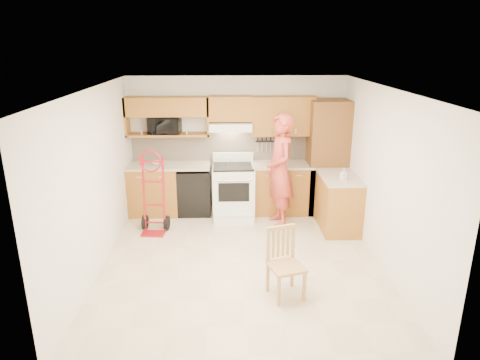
{
  "coord_description": "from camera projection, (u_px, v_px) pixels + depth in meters",
  "views": [
    {
      "loc": [
        -0.21,
        -5.63,
        3.09
      ],
      "look_at": [
        0.0,
        0.5,
        1.1
      ],
      "focal_mm": 32.16,
      "sensor_mm": 36.0,
      "label": 1
    }
  ],
  "objects": [
    {
      "name": "wall_right",
      "position": [
        385.0,
        179.0,
        5.99
      ],
      "size": [
        0.02,
        4.5,
        2.5
      ],
      "primitive_type": "cube",
      "color": "white",
      "rests_on": "ground"
    },
    {
      "name": "lower_cab_left",
      "position": [
        154.0,
        190.0,
        7.98
      ],
      "size": [
        0.9,
        0.6,
        0.9
      ],
      "primitive_type": "cube",
      "color": "#976222",
      "rests_on": "ground"
    },
    {
      "name": "wall_front",
      "position": [
        251.0,
        260.0,
        3.78
      ],
      "size": [
        4.0,
        0.02,
        2.5
      ],
      "primitive_type": "cube",
      "color": "white",
      "rests_on": "ground"
    },
    {
      "name": "countertop_return",
      "position": [
        340.0,
        177.0,
        7.18
      ],
      "size": [
        0.63,
        1.0,
        0.04
      ],
      "primitive_type": "cube",
      "color": "beige",
      "rests_on": "cab_return_right"
    },
    {
      "name": "countertop_right",
      "position": [
        282.0,
        165.0,
        7.91
      ],
      "size": [
        1.14,
        0.63,
        0.04
      ],
      "primitive_type": "cube",
      "color": "beige",
      "rests_on": "lower_cab_right"
    },
    {
      "name": "knife_strip",
      "position": [
        266.0,
        145.0,
        8.05
      ],
      "size": [
        0.4,
        0.05,
        0.29
      ],
      "primitive_type": null,
      "color": "black",
      "rests_on": "backsplash"
    },
    {
      "name": "pantry_tall",
      "position": [
        327.0,
        157.0,
        7.9
      ],
      "size": [
        0.7,
        0.6,
        2.1
      ],
      "primitive_type": "cube",
      "color": "brown",
      "rests_on": "ground"
    },
    {
      "name": "cab_return_right",
      "position": [
        338.0,
        203.0,
        7.32
      ],
      "size": [
        0.6,
        1.0,
        0.9
      ],
      "primitive_type": "cube",
      "color": "#976222",
      "rests_on": "ground"
    },
    {
      "name": "upper_cab_left",
      "position": [
        167.0,
        106.0,
        7.65
      ],
      "size": [
        1.5,
        0.33,
        0.34
      ],
      "primitive_type": "cube",
      "color": "#976222",
      "rests_on": "wall_back"
    },
    {
      "name": "countertop_left",
      "position": [
        169.0,
        166.0,
        7.85
      ],
      "size": [
        1.5,
        0.63,
        0.04
      ],
      "primitive_type": "cube",
      "color": "beige",
      "rests_on": "lower_cab_left"
    },
    {
      "name": "bowl",
      "position": [
        158.0,
        163.0,
        7.82
      ],
      "size": [
        0.24,
        0.24,
        0.06
      ],
      "primitive_type": "imported",
      "rotation": [
        0.0,
        0.0,
        0.0
      ],
      "color": "white",
      "rests_on": "countertop_left"
    },
    {
      "name": "range",
      "position": [
        234.0,
        187.0,
        7.82
      ],
      "size": [
        0.76,
        0.99,
        1.11
      ],
      "primitive_type": null,
      "color": "white",
      "rests_on": "ground"
    },
    {
      "name": "wall_left",
      "position": [
        94.0,
        182.0,
        5.86
      ],
      "size": [
        0.02,
        4.5,
        2.5
      ],
      "primitive_type": "cube",
      "color": "white",
      "rests_on": "ground"
    },
    {
      "name": "backsplash",
      "position": [
        237.0,
        147.0,
        8.07
      ],
      "size": [
        3.92,
        0.03,
        0.55
      ],
      "primitive_type": "cube",
      "color": "beige",
      "rests_on": "wall_back"
    },
    {
      "name": "hand_truck",
      "position": [
        152.0,
        196.0,
        7.1
      ],
      "size": [
        0.55,
        0.51,
        1.28
      ],
      "primitive_type": null,
      "rotation": [
        0.0,
        0.0,
        -0.1
      ],
      "color": "#AB141E",
      "rests_on": "ground"
    },
    {
      "name": "upper_cab_right",
      "position": [
        283.0,
        116.0,
        7.77
      ],
      "size": [
        1.14,
        0.33,
        0.7
      ],
      "primitive_type": "cube",
      "color": "#976222",
      "rests_on": "wall_back"
    },
    {
      "name": "dining_chair",
      "position": [
        286.0,
        264.0,
        5.33
      ],
      "size": [
        0.51,
        0.54,
        0.89
      ],
      "primitive_type": null,
      "rotation": [
        0.0,
        0.0,
        0.3
      ],
      "color": "tan",
      "rests_on": "ground"
    },
    {
      "name": "wall_back",
      "position": [
        237.0,
        144.0,
        8.08
      ],
      "size": [
        4.0,
        0.02,
        2.5
      ],
      "primitive_type": "cube",
      "color": "white",
      "rests_on": "ground"
    },
    {
      "name": "range_hood",
      "position": [
        230.0,
        126.0,
        7.73
      ],
      "size": [
        0.76,
        0.46,
        0.14
      ],
      "primitive_type": "cube",
      "color": "white",
      "rests_on": "wall_back"
    },
    {
      "name": "lower_cab_right",
      "position": [
        282.0,
        189.0,
        8.06
      ],
      "size": [
        1.14,
        0.6,
        0.9
      ],
      "primitive_type": "cube",
      "color": "#976222",
      "rests_on": "ground"
    },
    {
      "name": "dishwasher",
      "position": [
        195.0,
        191.0,
        8.01
      ],
      "size": [
        0.6,
        0.6,
        0.85
      ],
      "primitive_type": "cube",
      "color": "black",
      "rests_on": "ground"
    },
    {
      "name": "upper_cab_center",
      "position": [
        230.0,
        108.0,
        7.7
      ],
      "size": [
        0.76,
        0.33,
        0.44
      ],
      "primitive_type": "cube",
      "color": "#976222",
      "rests_on": "wall_back"
    },
    {
      "name": "floor",
      "position": [
        241.0,
        262.0,
        6.32
      ],
      "size": [
        4.0,
        4.5,
        0.02
      ],
      "primitive_type": "cube",
      "color": "beige",
      "rests_on": "ground"
    },
    {
      "name": "soap_bottle",
      "position": [
        344.0,
        174.0,
        6.96
      ],
      "size": [
        0.11,
        0.11,
        0.19
      ],
      "primitive_type": "imported",
      "rotation": [
        0.0,
        0.0,
        0.36
      ],
      "color": "white",
      "rests_on": "countertop_return"
    },
    {
      "name": "ceiling",
      "position": [
        241.0,
        88.0,
        5.54
      ],
      "size": [
        4.0,
        4.5,
        0.02
      ],
      "primitive_type": "cube",
      "color": "white",
      "rests_on": "ground"
    },
    {
      "name": "upper_shelf_mw",
      "position": [
        168.0,
        135.0,
        7.8
      ],
      "size": [
        1.5,
        0.33,
        0.04
      ],
      "primitive_type": "cube",
      "color": "#976222",
      "rests_on": "wall_back"
    },
    {
      "name": "person",
      "position": [
        280.0,
        171.0,
        7.32
      ],
      "size": [
        0.59,
        0.79,
        1.96
      ],
      "primitive_type": "imported",
      "rotation": [
        0.0,
        0.0,
        -1.39
      ],
      "color": "#BC3F32",
      "rests_on": "ground"
    },
    {
      "name": "microwave",
      "position": [
        165.0,
        125.0,
        7.75
      ],
      "size": [
        0.59,
        0.42,
        0.31
      ],
      "primitive_type": "imported",
      "rotation": [
        0.0,
        0.0,
        -0.07
      ],
      "color": "black",
      "rests_on": "upper_shelf_mw"
    }
  ]
}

